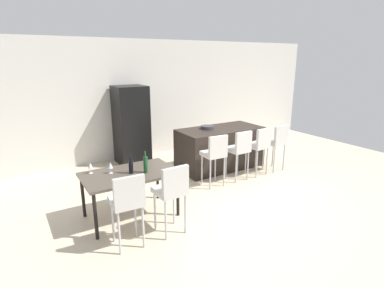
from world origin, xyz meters
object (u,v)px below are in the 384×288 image
dining_chair_near (127,200)px  wine_glass_middle (110,166)px  bar_chair_far (277,141)px  dining_chair_far (172,189)px  wine_glass_left (90,166)px  bar_chair_left (215,152)px  bar_chair_right (259,144)px  fruit_bowl (207,127)px  refrigerator (131,125)px  kitchen_island (220,148)px  dining_table (129,177)px  wine_bottle_end (131,166)px  wine_bottle_near (146,164)px  bar_chair_middle (240,148)px

dining_chair_near → wine_glass_middle: bearing=85.4°
bar_chair_far → dining_chair_far: same height
wine_glass_left → wine_glass_middle: 0.31m
bar_chair_left → bar_chair_right: same height
fruit_bowl → refrigerator: bearing=136.0°
dining_chair_far → refrigerator: size_ratio=0.57×
wine_glass_middle → fruit_bowl: 2.79m
kitchen_island → bar_chair_right: (0.41, -0.85, 0.24)m
bar_chair_left → bar_chair_far: 1.68m
bar_chair_far → dining_table: (-3.51, -0.28, -0.02)m
dining_chair_far → wine_bottle_end: 0.84m
wine_bottle_end → dining_chair_far: bearing=-68.6°
dining_table → wine_bottle_end: bearing=-53.3°
bar_chair_right → bar_chair_far: bearing=-0.0°
bar_chair_right → wine_bottle_end: bearing=-174.1°
bar_chair_left → wine_bottle_end: size_ratio=3.29×
bar_chair_far → dining_chair_far: bearing=-161.4°
bar_chair_left → wine_bottle_end: 1.85m
wine_bottle_near → bar_chair_left: bearing=13.9°
dining_chair_near → fruit_bowl: bearing=37.7°
bar_chair_far → dining_table: bearing=-175.5°
wine_glass_middle → refrigerator: size_ratio=0.09×
bar_chair_middle → dining_chair_far: size_ratio=1.00×
bar_chair_middle → dining_chair_near: (-2.77, -1.07, 0.00)m
kitchen_island → dining_chair_near: 3.49m
kitchen_island → dining_table: size_ratio=1.36×
dining_table → dining_chair_far: 0.86m
bar_chair_middle → dining_chair_near: size_ratio=1.00×
wine_glass_left → kitchen_island: bearing=15.1°
wine_glass_middle → kitchen_island: bearing=19.3°
kitchen_island → bar_chair_right: size_ratio=1.83×
bar_chair_left → wine_glass_middle: 2.09m
dining_chair_near → wine_bottle_near: 0.89m
bar_chair_middle → bar_chair_far: size_ratio=1.00×
bar_chair_middle → bar_chair_right: (0.55, 0.00, 0.00)m
bar_chair_right → wine_bottle_end: size_ratio=3.29×
dining_table → dining_chair_near: 0.86m
dining_chair_far → wine_bottle_near: size_ratio=3.08×
kitchen_island → bar_chair_far: (0.93, -0.85, 0.24)m
bar_chair_far → wine_bottle_end: 3.51m
bar_chair_right → wine_glass_middle: bearing=-177.4°
bar_chair_left → wine_bottle_near: (-1.61, -0.40, 0.18)m
bar_chair_left → fruit_bowl: 1.11m
bar_chair_far → dining_chair_near: bearing=-164.4°
kitchen_island → dining_chair_far: 2.98m
kitchen_island → bar_chair_left: 1.16m
wine_bottle_end → bar_chair_far: bearing=5.0°
dining_chair_far → dining_chair_near: bearing=180.0°
kitchen_island → bar_chair_middle: (-0.14, -0.85, 0.24)m
kitchen_island → dining_table: 2.83m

